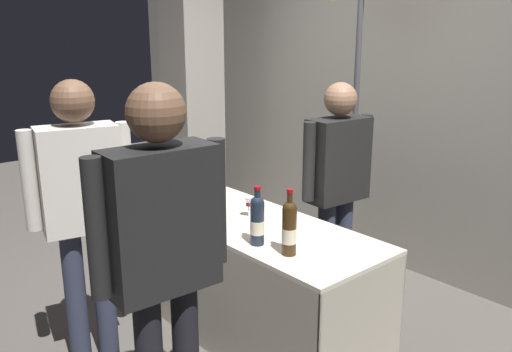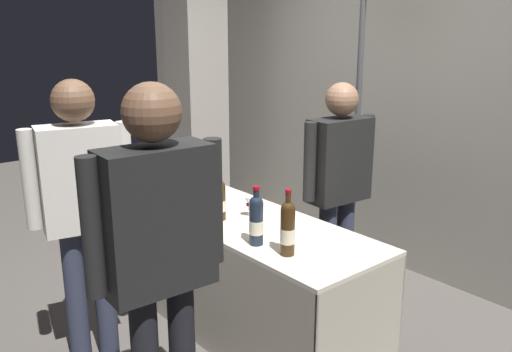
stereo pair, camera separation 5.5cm
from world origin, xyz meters
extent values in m
plane|color=#514C47|center=(0.00, 0.00, 0.00)|extent=(12.00, 12.00, 0.00)
cube|color=#9E998E|center=(0.00, 1.67, 1.43)|extent=(7.92, 0.12, 2.85)
cube|color=gray|center=(-2.00, 0.93, 1.62)|extent=(0.44, 0.44, 3.24)
cube|color=beige|center=(0.00, 0.00, 0.77)|extent=(1.70, 0.69, 0.02)
cube|color=#ABA392|center=(0.00, -0.34, 0.38)|extent=(1.70, 0.01, 0.76)
cube|color=#ABA392|center=(0.00, 0.34, 0.38)|extent=(1.70, 0.01, 0.76)
cube|color=#ABA392|center=(-0.84, 0.00, 0.38)|extent=(0.01, 0.69, 0.76)
cube|color=#ABA392|center=(0.84, 0.00, 0.38)|extent=(0.01, 0.69, 0.76)
cylinder|color=#38230F|center=(0.47, -0.18, 0.91)|extent=(0.08, 0.08, 0.25)
sphere|color=#38230F|center=(0.47, -0.18, 1.04)|extent=(0.08, 0.08, 0.08)
cylinder|color=#38230F|center=(0.47, -0.18, 1.08)|extent=(0.03, 0.03, 0.09)
cylinder|color=maroon|center=(0.47, -0.18, 1.13)|extent=(0.03, 0.03, 0.02)
cylinder|color=beige|center=(0.47, -0.18, 0.89)|extent=(0.08, 0.08, 0.08)
cylinder|color=#38230F|center=(-0.19, -0.13, 0.89)|extent=(0.07, 0.07, 0.22)
sphere|color=#38230F|center=(-0.19, -0.13, 1.00)|extent=(0.07, 0.07, 0.07)
cylinder|color=#38230F|center=(-0.19, -0.13, 1.04)|extent=(0.03, 0.03, 0.08)
cylinder|color=#B7932D|center=(-0.19, -0.13, 1.09)|extent=(0.03, 0.03, 0.02)
cylinder|color=beige|center=(-0.19, -0.13, 0.88)|extent=(0.07, 0.07, 0.07)
cylinder|color=black|center=(-0.52, -0.20, 0.89)|extent=(0.07, 0.07, 0.22)
sphere|color=black|center=(-0.52, -0.20, 1.00)|extent=(0.07, 0.07, 0.07)
cylinder|color=black|center=(-0.52, -0.20, 1.05)|extent=(0.03, 0.03, 0.09)
cylinder|color=#B7932D|center=(-0.52, -0.20, 1.10)|extent=(0.03, 0.03, 0.02)
cylinder|color=beige|center=(-0.52, -0.20, 0.88)|extent=(0.08, 0.08, 0.07)
cylinder|color=#192333|center=(0.25, -0.21, 0.90)|extent=(0.08, 0.08, 0.24)
sphere|color=#192333|center=(0.25, -0.21, 1.02)|extent=(0.08, 0.08, 0.08)
cylinder|color=#192333|center=(0.25, -0.21, 1.06)|extent=(0.03, 0.03, 0.08)
cylinder|color=maroon|center=(0.25, -0.21, 1.11)|extent=(0.04, 0.04, 0.02)
cylinder|color=beige|center=(0.25, -0.21, 0.88)|extent=(0.08, 0.08, 0.08)
cylinder|color=black|center=(-0.49, -0.02, 0.89)|extent=(0.06, 0.06, 0.21)
sphere|color=black|center=(-0.49, -0.02, 0.99)|extent=(0.06, 0.06, 0.06)
cylinder|color=black|center=(-0.49, -0.02, 1.03)|extent=(0.03, 0.03, 0.07)
cylinder|color=maroon|center=(-0.49, -0.02, 1.08)|extent=(0.03, 0.03, 0.02)
cylinder|color=beige|center=(-0.49, -0.02, 0.87)|extent=(0.07, 0.07, 0.07)
cylinder|color=silver|center=(-0.12, 0.04, 0.79)|extent=(0.06, 0.06, 0.00)
cylinder|color=silver|center=(-0.12, 0.04, 0.82)|extent=(0.01, 0.01, 0.06)
cone|color=silver|center=(-0.12, 0.04, 0.88)|extent=(0.07, 0.07, 0.07)
cylinder|color=#590C19|center=(-0.12, 0.04, 0.87)|extent=(0.04, 0.04, 0.02)
cylinder|color=#2D3347|center=(0.05, 0.78, 0.40)|extent=(0.12, 0.12, 0.80)
cylinder|color=#2D3347|center=(0.04, 0.61, 0.40)|extent=(0.12, 0.12, 0.80)
cube|color=black|center=(0.05, 0.70, 1.08)|extent=(0.25, 0.45, 0.57)
sphere|color=#8C664C|center=(0.05, 0.70, 1.49)|extent=(0.22, 0.22, 0.22)
cylinder|color=black|center=(0.07, 0.96, 1.11)|extent=(0.08, 0.08, 0.52)
cylinder|color=black|center=(0.02, 0.43, 1.11)|extent=(0.08, 0.08, 0.52)
cylinder|color=#2D3347|center=(-0.47, -0.98, 0.42)|extent=(0.12, 0.12, 0.84)
cylinder|color=#2D3347|center=(-0.43, -0.82, 0.42)|extent=(0.12, 0.12, 0.84)
cube|color=beige|center=(-0.45, -0.90, 1.14)|extent=(0.30, 0.46, 0.59)
sphere|color=brown|center=(-0.45, -0.90, 1.57)|extent=(0.23, 0.23, 0.23)
cylinder|color=beige|center=(-0.51, -1.15, 1.16)|extent=(0.08, 0.08, 0.55)
cylinder|color=beige|center=(-0.39, -0.65, 1.16)|extent=(0.08, 0.08, 0.55)
cube|color=black|center=(0.51, -0.96, 1.18)|extent=(0.24, 0.47, 0.62)
sphere|color=brown|center=(0.51, -0.96, 1.62)|extent=(0.24, 0.24, 0.24)
cylinder|color=black|center=(0.49, -1.23, 1.20)|extent=(0.08, 0.08, 0.57)
cylinder|color=black|center=(0.52, -0.68, 1.20)|extent=(0.08, 0.08, 0.57)
cylinder|color=#47474C|center=(-0.14, 1.09, 1.17)|extent=(0.04, 0.04, 2.34)
camera|label=1|loc=(2.31, -2.01, 1.93)|focal=37.24mm
camera|label=2|loc=(2.35, -1.97, 1.93)|focal=37.24mm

